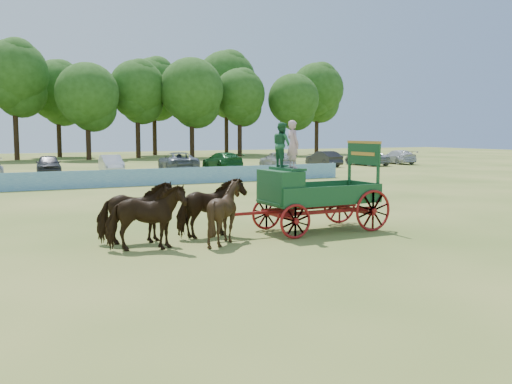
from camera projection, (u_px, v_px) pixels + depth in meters
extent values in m
plane|color=tan|center=(348.00, 225.00, 20.24)|extent=(160.00, 160.00, 0.00)
imported|color=black|center=(146.00, 218.00, 15.81)|extent=(2.37, 1.44, 1.86)
imported|color=black|center=(135.00, 213.00, 16.79)|extent=(2.34, 1.34, 1.86)
imported|color=black|center=(225.00, 212.00, 16.90)|extent=(1.74, 1.56, 1.87)
imported|color=black|center=(211.00, 208.00, 17.87)|extent=(2.37, 1.45, 1.86)
cube|color=#A11A10|center=(280.00, 216.00, 18.41)|extent=(0.12, 2.00, 0.12)
cube|color=#A11A10|center=(356.00, 210.00, 19.77)|extent=(0.12, 2.00, 0.12)
cube|color=#A11A10|center=(329.00, 211.00, 18.59)|extent=(3.80, 0.10, 0.12)
cube|color=#A11A10|center=(310.00, 207.00, 19.56)|extent=(3.80, 0.10, 0.12)
cube|color=#A11A10|center=(255.00, 213.00, 17.99)|extent=(2.80, 0.09, 0.09)
cube|color=#1C5429|center=(319.00, 201.00, 19.05)|extent=(3.80, 1.80, 0.10)
cube|color=#1C5429|center=(335.00, 195.00, 18.23)|extent=(3.80, 0.06, 0.55)
cube|color=#1C5429|center=(305.00, 190.00, 19.79)|extent=(3.80, 0.06, 0.55)
cube|color=#1C5429|center=(365.00, 190.00, 19.86)|extent=(0.06, 1.80, 0.55)
cube|color=#1C5429|center=(280.00, 187.00, 18.31)|extent=(0.85, 1.70, 1.05)
cube|color=#1C5429|center=(287.00, 169.00, 18.36)|extent=(0.55, 1.50, 0.08)
cube|color=#1C5429|center=(270.00, 193.00, 18.16)|extent=(0.10, 1.60, 0.65)
cube|color=#1C5429|center=(275.00, 202.00, 18.27)|extent=(0.55, 1.60, 0.06)
cube|color=#1C5429|center=(378.00, 172.00, 19.05)|extent=(0.08, 0.08, 1.80)
cube|color=#1C5429|center=(349.00, 170.00, 20.47)|extent=(0.08, 0.08, 1.80)
cube|color=#1C5429|center=(364.00, 154.00, 19.70)|extent=(0.07, 1.75, 0.75)
cube|color=gold|center=(364.00, 142.00, 19.65)|extent=(0.08, 1.80, 0.09)
cube|color=gold|center=(363.00, 154.00, 19.68)|extent=(0.02, 1.30, 0.12)
torus|color=#A11A10|center=(295.00, 221.00, 17.57)|extent=(1.09, 0.09, 1.09)
torus|color=#A11A10|center=(266.00, 214.00, 19.26)|extent=(1.09, 0.09, 1.09)
torus|color=#A11A10|center=(373.00, 211.00, 18.91)|extent=(1.39, 0.09, 1.39)
torus|color=#A11A10|center=(340.00, 204.00, 20.60)|extent=(1.39, 0.09, 1.39)
imported|color=#C798A5|center=(293.00, 144.00, 17.97)|extent=(0.36, 0.55, 1.50)
imported|color=#25643A|center=(282.00, 145.00, 18.59)|extent=(0.55, 0.71, 1.46)
cube|color=#1E68A4|center=(164.00, 177.00, 35.68)|extent=(26.00, 0.08, 1.05)
imported|color=#333338|center=(49.00, 165.00, 44.55)|extent=(2.31, 4.71, 1.55)
imported|color=silver|center=(111.00, 164.00, 46.47)|extent=(1.83, 4.47, 1.44)
imported|color=slate|center=(178.00, 162.00, 48.39)|extent=(3.39, 6.07, 1.60)
imported|color=#144C1E|center=(222.00, 161.00, 51.12)|extent=(2.34, 5.27, 1.50)
imported|color=#B2B2B7|center=(277.00, 160.00, 52.34)|extent=(2.03, 4.70, 1.58)
imported|color=#262628|center=(324.00, 159.00, 55.04)|extent=(1.73, 4.56, 1.49)
imported|color=#999EA5|center=(366.00, 158.00, 56.88)|extent=(2.48, 5.15, 1.41)
imported|color=silver|center=(397.00, 157.00, 59.67)|extent=(2.62, 5.13, 1.43)
cylinder|color=#382314|center=(16.00, 137.00, 67.64)|extent=(0.60, 0.60, 5.51)
sphere|color=#204512|center=(13.00, 73.00, 66.86)|extent=(7.99, 7.99, 7.99)
cylinder|color=#382314|center=(88.00, 142.00, 68.02)|extent=(0.60, 0.60, 4.23)
sphere|color=#204512|center=(87.00, 94.00, 67.43)|extent=(7.48, 7.48, 7.48)
cylinder|color=#382314|center=(138.00, 139.00, 73.21)|extent=(0.60, 0.60, 4.82)
sphere|color=#204512|center=(137.00, 88.00, 72.53)|extent=(7.20, 7.20, 7.20)
cylinder|color=#382314|center=(192.00, 139.00, 74.22)|extent=(0.60, 0.60, 4.74)
sphere|color=#204512|center=(191.00, 90.00, 73.56)|extent=(8.31, 8.31, 8.31)
cylinder|color=#382314|center=(240.00, 139.00, 78.34)|extent=(0.60, 0.60, 4.59)
sphere|color=#204512|center=(240.00, 94.00, 77.70)|extent=(6.99, 6.99, 6.99)
cylinder|color=#382314|center=(293.00, 140.00, 80.64)|extent=(0.60, 0.60, 4.28)
sphere|color=#204512|center=(293.00, 99.00, 80.04)|extent=(7.19, 7.19, 7.19)
cylinder|color=#382314|center=(317.00, 136.00, 88.05)|extent=(0.60, 0.60, 5.35)
sphere|color=#204512|center=(317.00, 89.00, 87.30)|extent=(8.09, 8.09, 8.09)
cylinder|color=#382314|center=(59.00, 139.00, 75.77)|extent=(0.60, 0.60, 4.84)
sphere|color=#204512|center=(57.00, 89.00, 75.09)|extent=(7.81, 7.81, 7.81)
cylinder|color=#382314|center=(155.00, 136.00, 82.19)|extent=(0.60, 0.60, 5.42)
sphere|color=#204512|center=(154.00, 85.00, 81.43)|extent=(7.89, 7.89, 7.89)
cylinder|color=#382314|center=(226.00, 134.00, 87.14)|extent=(0.60, 0.60, 6.00)
sphere|color=#204512|center=(226.00, 81.00, 86.29)|extent=(9.06, 9.06, 9.06)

